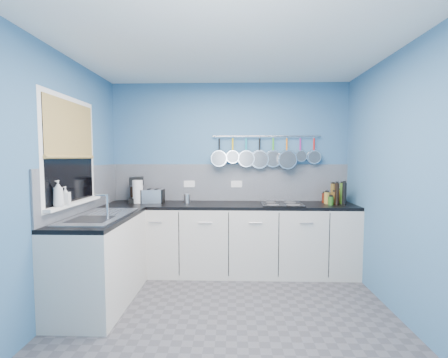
# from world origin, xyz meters

# --- Properties ---
(floor) EXTENTS (3.20, 3.00, 0.02)m
(floor) POSITION_xyz_m (0.00, 0.00, -0.01)
(floor) COLOR #47474C
(floor) RESTS_ON ground
(ceiling) EXTENTS (3.20, 3.00, 0.02)m
(ceiling) POSITION_xyz_m (0.00, 0.00, 2.51)
(ceiling) COLOR white
(ceiling) RESTS_ON ground
(wall_back) EXTENTS (3.20, 0.02, 2.50)m
(wall_back) POSITION_xyz_m (0.00, 1.51, 1.25)
(wall_back) COLOR #3A6891
(wall_back) RESTS_ON ground
(wall_front) EXTENTS (3.20, 0.02, 2.50)m
(wall_front) POSITION_xyz_m (0.00, -1.51, 1.25)
(wall_front) COLOR #3A6891
(wall_front) RESTS_ON ground
(wall_left) EXTENTS (0.02, 3.00, 2.50)m
(wall_left) POSITION_xyz_m (-1.61, 0.00, 1.25)
(wall_left) COLOR #3A6891
(wall_left) RESTS_ON ground
(wall_right) EXTENTS (0.02, 3.00, 2.50)m
(wall_right) POSITION_xyz_m (1.61, 0.00, 1.25)
(wall_right) COLOR #3A6891
(wall_right) RESTS_ON ground
(backsplash_back) EXTENTS (3.20, 0.02, 0.50)m
(backsplash_back) POSITION_xyz_m (0.00, 1.49, 1.15)
(backsplash_back) COLOR gray
(backsplash_back) RESTS_ON wall_back
(backsplash_left) EXTENTS (0.02, 1.80, 0.50)m
(backsplash_left) POSITION_xyz_m (-1.59, 0.60, 1.15)
(backsplash_left) COLOR gray
(backsplash_left) RESTS_ON wall_left
(cabinet_run_back) EXTENTS (3.20, 0.60, 0.86)m
(cabinet_run_back) POSITION_xyz_m (0.00, 1.20, 0.43)
(cabinet_run_back) COLOR beige
(cabinet_run_back) RESTS_ON ground
(worktop_back) EXTENTS (3.20, 0.60, 0.04)m
(worktop_back) POSITION_xyz_m (0.00, 1.20, 0.88)
(worktop_back) COLOR black
(worktop_back) RESTS_ON cabinet_run_back
(cabinet_run_left) EXTENTS (0.60, 1.20, 0.86)m
(cabinet_run_left) POSITION_xyz_m (-1.30, 0.30, 0.43)
(cabinet_run_left) COLOR beige
(cabinet_run_left) RESTS_ON ground
(worktop_left) EXTENTS (0.60, 1.20, 0.04)m
(worktop_left) POSITION_xyz_m (-1.30, 0.30, 0.88)
(worktop_left) COLOR black
(worktop_left) RESTS_ON cabinet_run_left
(window_frame) EXTENTS (0.01, 1.00, 1.10)m
(window_frame) POSITION_xyz_m (-1.58, 0.30, 1.55)
(window_frame) COLOR white
(window_frame) RESTS_ON wall_left
(window_glass) EXTENTS (0.01, 0.90, 1.00)m
(window_glass) POSITION_xyz_m (-1.57, 0.30, 1.55)
(window_glass) COLOR black
(window_glass) RESTS_ON wall_left
(bamboo_blind) EXTENTS (0.01, 0.90, 0.55)m
(bamboo_blind) POSITION_xyz_m (-1.56, 0.30, 1.77)
(bamboo_blind) COLOR gold
(bamboo_blind) RESTS_ON wall_left
(window_sill) EXTENTS (0.10, 0.98, 0.03)m
(window_sill) POSITION_xyz_m (-1.55, 0.30, 1.04)
(window_sill) COLOR white
(window_sill) RESTS_ON wall_left
(sink_unit) EXTENTS (0.50, 0.95, 0.01)m
(sink_unit) POSITION_xyz_m (-1.30, 0.30, 0.90)
(sink_unit) COLOR silver
(sink_unit) RESTS_ON worktop_left
(mixer_tap) EXTENTS (0.12, 0.08, 0.26)m
(mixer_tap) POSITION_xyz_m (-1.14, 0.12, 1.03)
(mixer_tap) COLOR silver
(mixer_tap) RESTS_ON worktop_left
(socket_left) EXTENTS (0.15, 0.01, 0.09)m
(socket_left) POSITION_xyz_m (-0.55, 1.48, 1.13)
(socket_left) COLOR white
(socket_left) RESTS_ON backsplash_back
(socket_right) EXTENTS (0.15, 0.01, 0.09)m
(socket_right) POSITION_xyz_m (0.10, 1.48, 1.13)
(socket_right) COLOR white
(socket_right) RESTS_ON backsplash_back
(pot_rail) EXTENTS (1.45, 0.02, 0.02)m
(pot_rail) POSITION_xyz_m (0.50, 1.45, 1.78)
(pot_rail) COLOR silver
(pot_rail) RESTS_ON wall_back
(soap_bottle_a) EXTENTS (0.10, 0.10, 0.24)m
(soap_bottle_a) POSITION_xyz_m (-1.53, -0.02, 1.17)
(soap_bottle_a) COLOR white
(soap_bottle_a) RESTS_ON window_sill
(soap_bottle_b) EXTENTS (0.09, 0.09, 0.17)m
(soap_bottle_b) POSITION_xyz_m (-1.53, 0.10, 1.14)
(soap_bottle_b) COLOR white
(soap_bottle_b) RESTS_ON window_sill
(paper_towel) EXTENTS (0.14, 0.14, 0.30)m
(paper_towel) POSITION_xyz_m (-1.19, 1.23, 1.05)
(paper_towel) COLOR white
(paper_towel) RESTS_ON worktop_back
(coffee_maker) EXTENTS (0.24, 0.25, 0.33)m
(coffee_maker) POSITION_xyz_m (-1.23, 1.28, 1.07)
(coffee_maker) COLOR black
(coffee_maker) RESTS_ON worktop_back
(toaster) EXTENTS (0.29, 0.19, 0.17)m
(toaster) POSITION_xyz_m (-1.00, 1.26, 0.99)
(toaster) COLOR silver
(toaster) RESTS_ON worktop_back
(canister) EXTENTS (0.10, 0.10, 0.12)m
(canister) POSITION_xyz_m (-0.55, 1.23, 0.96)
(canister) COLOR silver
(canister) RESTS_ON worktop_back
(hob) EXTENTS (0.51, 0.45, 0.01)m
(hob) POSITION_xyz_m (0.67, 1.15, 0.91)
(hob) COLOR black
(hob) RESTS_ON worktop_back
(pan_0) EXTENTS (0.22, 0.12, 0.41)m
(pan_0) POSITION_xyz_m (-0.13, 1.44, 1.58)
(pan_0) COLOR silver
(pan_0) RESTS_ON pot_rail
(pan_1) EXTENTS (0.18, 0.12, 0.37)m
(pan_1) POSITION_xyz_m (0.05, 1.44, 1.60)
(pan_1) COLOR silver
(pan_1) RESTS_ON pot_rail
(pan_2) EXTENTS (0.23, 0.09, 0.42)m
(pan_2) POSITION_xyz_m (0.23, 1.44, 1.57)
(pan_2) COLOR silver
(pan_2) RESTS_ON pot_rail
(pan_3) EXTENTS (0.24, 0.07, 0.43)m
(pan_3) POSITION_xyz_m (0.41, 1.44, 1.56)
(pan_3) COLOR silver
(pan_3) RESTS_ON pot_rail
(pan_4) EXTENTS (0.23, 0.05, 0.42)m
(pan_4) POSITION_xyz_m (0.59, 1.44, 1.57)
(pan_4) COLOR silver
(pan_4) RESTS_ON pot_rail
(pan_5) EXTENTS (0.25, 0.11, 0.44)m
(pan_5) POSITION_xyz_m (0.77, 1.44, 1.56)
(pan_5) COLOR silver
(pan_5) RESTS_ON pot_rail
(pan_6) EXTENTS (0.15, 0.09, 0.34)m
(pan_6) POSITION_xyz_m (0.95, 1.44, 1.61)
(pan_6) COLOR silver
(pan_6) RESTS_ON pot_rail
(pan_7) EXTENTS (0.18, 0.07, 0.37)m
(pan_7) POSITION_xyz_m (1.14, 1.44, 1.60)
(pan_7) COLOR silver
(pan_7) RESTS_ON pot_rail
(condiment_0) EXTENTS (0.06, 0.06, 0.16)m
(condiment_0) POSITION_xyz_m (1.47, 1.34, 0.98)
(condiment_0) COLOR #8C5914
(condiment_0) RESTS_ON worktop_back
(condiment_1) EXTENTS (0.06, 0.06, 0.25)m
(condiment_1) POSITION_xyz_m (1.36, 1.31, 1.03)
(condiment_1) COLOR brown
(condiment_1) RESTS_ON worktop_back
(condiment_2) EXTENTS (0.07, 0.07, 0.12)m
(condiment_2) POSITION_xyz_m (1.26, 1.34, 0.96)
(condiment_2) COLOR #4C190C
(condiment_2) RESTS_ON worktop_back
(condiment_3) EXTENTS (0.05, 0.05, 0.27)m
(condiment_3) POSITION_xyz_m (1.44, 1.22, 1.03)
(condiment_3) COLOR #3F721E
(condiment_3) RESTS_ON worktop_back
(condiment_4) EXTENTS (0.07, 0.07, 0.16)m
(condiment_4) POSITION_xyz_m (1.35, 1.21, 0.98)
(condiment_4) COLOR brown
(condiment_4) RESTS_ON worktop_back
(condiment_5) EXTENTS (0.07, 0.07, 0.15)m
(condiment_5) POSITION_xyz_m (1.26, 1.24, 0.97)
(condiment_5) COLOR olive
(condiment_5) RESTS_ON worktop_back
(condiment_6) EXTENTS (0.05, 0.05, 0.28)m
(condiment_6) POSITION_xyz_m (1.44, 1.11, 1.04)
(condiment_6) COLOR black
(condiment_6) RESTS_ON worktop_back
(condiment_7) EXTENTS (0.05, 0.05, 0.28)m
(condiment_7) POSITION_xyz_m (1.35, 1.12, 1.04)
(condiment_7) COLOR black
(condiment_7) RESTS_ON worktop_back
(condiment_8) EXTENTS (0.06, 0.06, 0.10)m
(condiment_8) POSITION_xyz_m (1.28, 1.13, 0.95)
(condiment_8) COLOR #265919
(condiment_8) RESTS_ON worktop_back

